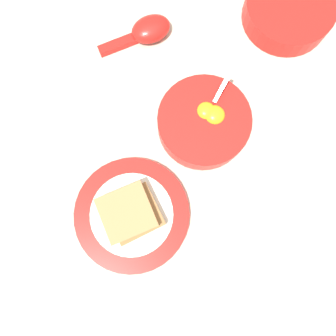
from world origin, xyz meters
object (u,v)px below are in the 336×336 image
(toast_plate, at_px, (132,215))
(congee_bowl, at_px, (289,10))
(soup_spoon, at_px, (147,31))
(egg_bowl, at_px, (204,122))
(toast_sandwich, at_px, (130,213))

(toast_plate, distance_m, congee_bowl, 0.50)
(soup_spoon, height_order, congee_bowl, congee_bowl)
(soup_spoon, relative_size, congee_bowl, 0.86)
(egg_bowl, relative_size, toast_sandwich, 1.37)
(toast_plate, height_order, congee_bowl, congee_bowl)
(toast_plate, distance_m, toast_sandwich, 0.03)
(egg_bowl, bearing_deg, toast_plate, -127.10)
(toast_plate, bearing_deg, soup_spoon, 87.22)
(toast_plate, xyz_separation_m, toast_sandwich, (0.00, 0.00, 0.03))
(egg_bowl, distance_m, soup_spoon, 0.22)
(egg_bowl, distance_m, toast_sandwich, 0.21)
(egg_bowl, xyz_separation_m, congee_bowl, (0.17, 0.23, -0.00))
(toast_plate, bearing_deg, toast_sandwich, 86.38)
(soup_spoon, distance_m, congee_bowl, 0.28)
(toast_sandwich, distance_m, congee_bowl, 0.50)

